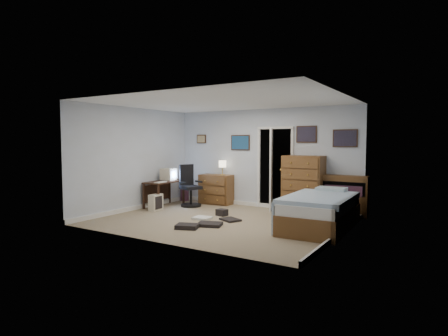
% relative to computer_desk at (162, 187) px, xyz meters
% --- Properties ---
extents(floor, '(5.00, 4.00, 0.02)m').
position_rel_computer_desk_xyz_m(floor, '(2.28, -0.72, -0.52)').
color(floor, gray).
rests_on(floor, ground).
extents(computer_desk, '(0.60, 1.18, 0.66)m').
position_rel_computer_desk_xyz_m(computer_desk, '(0.00, 0.00, 0.00)').
color(computer_desk, '#321A10').
rests_on(computer_desk, floor).
extents(crt_monitor, '(0.36, 0.34, 0.32)m').
position_rel_computer_desk_xyz_m(crt_monitor, '(0.10, 0.16, 0.32)').
color(crt_monitor, beige).
rests_on(crt_monitor, computer_desk).
extents(keyboard, '(0.15, 0.36, 0.02)m').
position_rel_computer_desk_xyz_m(keyboard, '(0.26, -0.34, 0.16)').
color(keyboard, beige).
rests_on(keyboard, computer_desk).
extents(pc_tower, '(0.20, 0.38, 0.40)m').
position_rel_computer_desk_xyz_m(pc_tower, '(0.28, -0.54, -0.31)').
color(pc_tower, beige).
rests_on(pc_tower, floor).
extents(office_chair, '(0.68, 0.68, 1.08)m').
position_rel_computer_desk_xyz_m(office_chair, '(0.62, 0.38, -0.09)').
color(office_chair, black).
rests_on(office_chair, floor).
extents(media_stack, '(0.17, 0.17, 0.84)m').
position_rel_computer_desk_xyz_m(media_stack, '(-0.04, 1.01, -0.09)').
color(media_stack, maroon).
rests_on(media_stack, floor).
extents(low_dresser, '(0.91, 0.48, 0.79)m').
position_rel_computer_desk_xyz_m(low_dresser, '(1.00, 1.05, -0.11)').
color(low_dresser, brown).
rests_on(low_dresser, floor).
extents(table_lamp, '(0.21, 0.21, 0.38)m').
position_rel_computer_desk_xyz_m(table_lamp, '(1.20, 1.05, 0.56)').
color(table_lamp, gold).
rests_on(table_lamp, low_dresser).
extents(doorway, '(0.96, 1.12, 2.05)m').
position_rel_computer_desk_xyz_m(doorway, '(2.63, 1.55, 0.49)').
color(doorway, black).
rests_on(doorway, floor).
extents(tall_dresser, '(0.92, 0.55, 1.35)m').
position_rel_computer_desk_xyz_m(tall_dresser, '(3.46, 1.03, 0.17)').
color(tall_dresser, brown).
rests_on(tall_dresser, floor).
extents(headboard_bookcase, '(1.03, 0.28, 0.92)m').
position_rel_computer_desk_xyz_m(headboard_bookcase, '(4.36, 1.14, -0.02)').
color(headboard_bookcase, brown).
rests_on(headboard_bookcase, floor).
extents(bed, '(1.23, 2.20, 0.71)m').
position_rel_computer_desk_xyz_m(bed, '(4.26, -0.29, -0.17)').
color(bed, brown).
rests_on(bed, floor).
extents(wall_posters, '(4.38, 0.04, 0.60)m').
position_rel_computer_desk_xyz_m(wall_posters, '(2.85, 1.25, 1.24)').
color(wall_posters, '#331E11').
rests_on(wall_posters, floor).
extents(floor_clutter, '(1.04, 1.76, 0.15)m').
position_rel_computer_desk_xyz_m(floor_clutter, '(2.16, -1.05, -0.47)').
color(floor_clutter, black).
rests_on(floor_clutter, floor).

